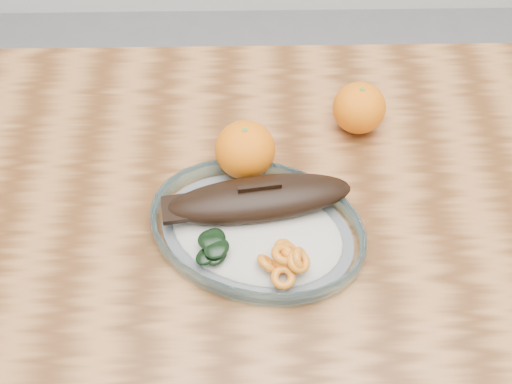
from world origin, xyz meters
The scene contains 4 objects.
dining_table centered at (0.00, 0.00, 0.65)m, with size 1.20×0.80×0.75m.
plated_meal centered at (-0.06, 0.00, 0.77)m, with size 0.69×0.69×0.08m.
orange_left centered at (-0.07, 0.12, 0.79)m, with size 0.09×0.09×0.09m, color #FF6405.
orange_right centered at (0.10, 0.20, 0.79)m, with size 0.08×0.08×0.08m, color #FF6405.
Camera 1 is at (-0.07, -0.50, 1.50)m, focal length 45.00 mm.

